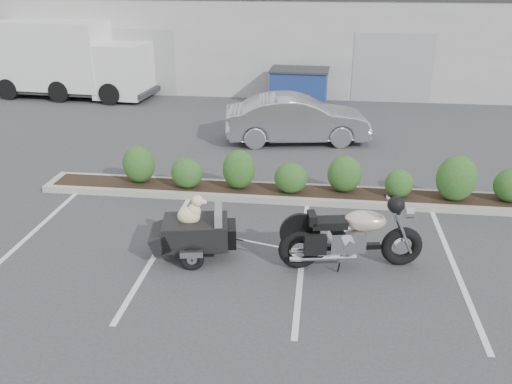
# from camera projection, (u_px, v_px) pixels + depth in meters

# --- Properties ---
(ground) EXTENTS (90.00, 90.00, 0.00)m
(ground) POSITION_uv_depth(u_px,v_px,m) (242.00, 239.00, 10.59)
(ground) COLOR #38383A
(ground) RESTS_ON ground
(planter_kerb) EXTENTS (12.00, 1.00, 0.15)m
(planter_kerb) POSITION_uv_depth(u_px,v_px,m) (299.00, 194.00, 12.46)
(planter_kerb) COLOR #9E9E93
(planter_kerb) RESTS_ON ground
(building) EXTENTS (26.00, 10.00, 4.00)m
(building) POSITION_uv_depth(u_px,v_px,m) (296.00, 32.00, 25.35)
(building) COLOR #9EA099
(building) RESTS_ON ground
(motorcycle) EXTENTS (2.55, 1.04, 1.47)m
(motorcycle) POSITION_uv_depth(u_px,v_px,m) (351.00, 237.00, 9.39)
(motorcycle) COLOR black
(motorcycle) RESTS_ON ground
(pet_trailer) EXTENTS (2.07, 1.18, 1.22)m
(pet_trailer) POSITION_uv_depth(u_px,v_px,m) (195.00, 231.00, 9.76)
(pet_trailer) COLOR black
(pet_trailer) RESTS_ON ground
(sedan) EXTENTS (4.44, 2.18, 1.40)m
(sedan) POSITION_uv_depth(u_px,v_px,m) (297.00, 119.00, 16.10)
(sedan) COLOR #A9A9B0
(sedan) RESTS_ON ground
(dumpster) EXTENTS (2.20, 1.55, 1.41)m
(dumpster) POSITION_uv_depth(u_px,v_px,m) (299.00, 88.00, 20.14)
(dumpster) COLOR navy
(dumpster) RESTS_ON ground
(delivery_truck) EXTENTS (6.57, 2.69, 2.94)m
(delivery_truck) POSITION_uv_depth(u_px,v_px,m) (73.00, 61.00, 21.39)
(delivery_truck) COLOR silver
(delivery_truck) RESTS_ON ground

